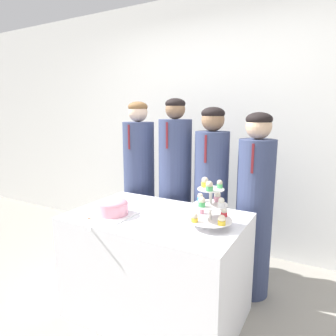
% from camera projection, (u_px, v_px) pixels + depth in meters
% --- Properties ---
extents(wall_back, '(9.00, 0.06, 2.70)m').
position_uv_depth(wall_back, '(222.00, 126.00, 3.19)').
color(wall_back, silver).
rests_on(wall_back, ground_plane).
extents(table, '(1.22, 0.79, 0.77)m').
position_uv_depth(table, '(157.00, 265.00, 2.20)').
color(table, white).
rests_on(table, ground_plane).
extents(round_cake, '(0.28, 0.28, 0.13)m').
position_uv_depth(round_cake, '(113.00, 207.00, 2.12)').
color(round_cake, white).
rests_on(round_cake, table).
extents(cake_knife, '(0.22, 0.24, 0.01)m').
position_uv_depth(cake_knife, '(89.00, 220.00, 2.03)').
color(cake_knife, silver).
rests_on(cake_knife, table).
extents(cupcake_stand, '(0.28, 0.28, 0.32)m').
position_uv_depth(cupcake_stand, '(211.00, 205.00, 1.89)').
color(cupcake_stand, silver).
rests_on(cupcake_stand, table).
extents(student_0, '(0.30, 0.30, 1.59)m').
position_uv_depth(student_0, '(139.00, 189.00, 2.92)').
color(student_0, '#384266').
rests_on(student_0, ground_plane).
extents(student_1, '(0.29, 0.30, 1.61)m').
position_uv_depth(student_1, '(175.00, 193.00, 2.73)').
color(student_1, '#384266').
rests_on(student_1, ground_plane).
extents(student_2, '(0.29, 0.29, 1.54)m').
position_uv_depth(student_2, '(211.00, 202.00, 2.57)').
color(student_2, '#384266').
rests_on(student_2, ground_plane).
extents(student_3, '(0.29, 0.29, 1.50)m').
position_uv_depth(student_3, '(254.00, 210.00, 2.39)').
color(student_3, '#384266').
rests_on(student_3, ground_plane).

